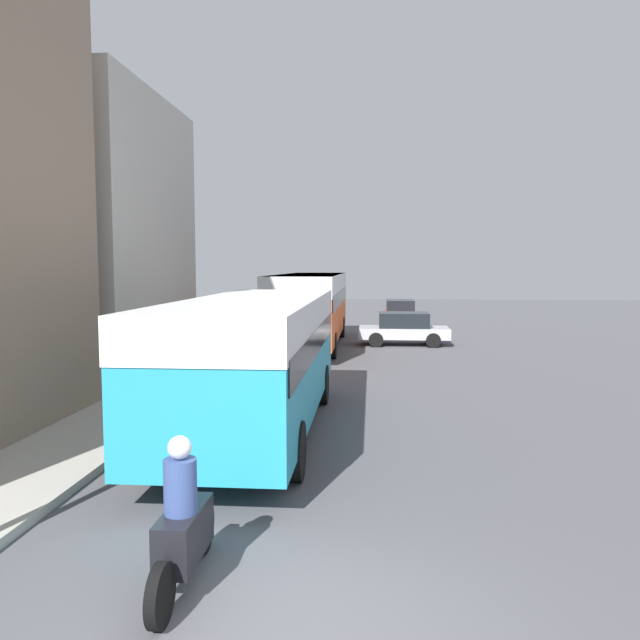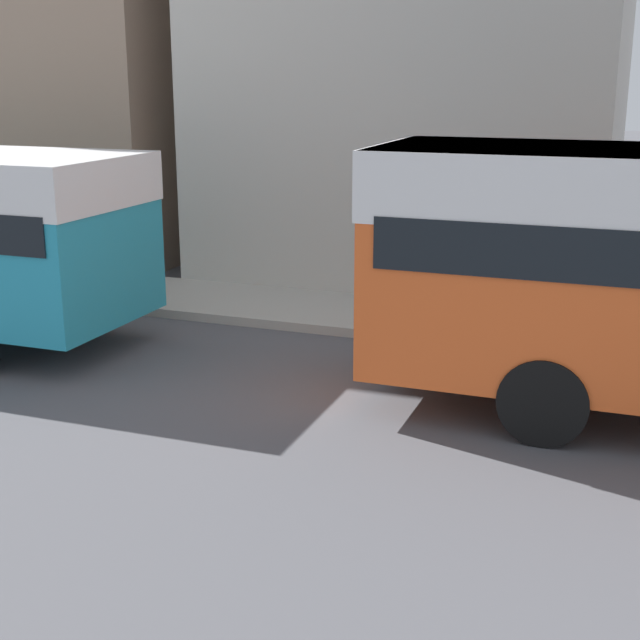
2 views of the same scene
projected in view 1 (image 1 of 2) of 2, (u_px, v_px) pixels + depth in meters
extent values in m
cube|color=beige|center=(80.00, 236.00, 20.45)|extent=(5.52, 7.72, 9.00)
cube|color=teal|center=(256.00, 354.00, 13.13)|extent=(2.57, 9.30, 2.37)
cube|color=white|center=(256.00, 315.00, 13.05)|extent=(2.59, 9.34, 0.71)
cube|color=black|center=(256.00, 340.00, 13.10)|extent=(2.62, 8.93, 0.52)
cylinder|color=black|center=(232.00, 383.00, 16.19)|extent=(0.28, 1.00, 1.00)
cylinder|color=black|center=(322.00, 384.00, 15.99)|extent=(0.28, 1.00, 1.00)
cylinder|color=black|center=(156.00, 448.00, 10.47)|extent=(0.28, 1.00, 1.00)
cylinder|color=black|center=(295.00, 451.00, 10.27)|extent=(0.28, 1.00, 1.00)
cube|color=#EA5B23|center=(311.00, 305.00, 27.22)|extent=(2.58, 11.42, 2.66)
cube|color=white|center=(311.00, 283.00, 27.14)|extent=(2.60, 11.47, 0.80)
cube|color=black|center=(311.00, 297.00, 27.19)|extent=(2.63, 10.96, 0.59)
cylinder|color=black|center=(294.00, 327.00, 30.95)|extent=(0.28, 1.00, 1.00)
cylinder|color=black|center=(342.00, 327.00, 30.76)|extent=(0.28, 1.00, 1.00)
cylinder|color=black|center=(271.00, 345.00, 23.92)|extent=(0.28, 1.00, 1.00)
cylinder|color=black|center=(333.00, 346.00, 23.73)|extent=(0.28, 1.00, 1.00)
cube|color=black|center=(184.00, 534.00, 6.89)|extent=(0.38, 1.10, 0.55)
cylinder|color=black|center=(204.00, 527.00, 7.71)|extent=(0.10, 0.64, 0.64)
cylinder|color=black|center=(160.00, 596.00, 6.12)|extent=(0.12, 0.64, 0.64)
cylinder|color=#33477F|center=(180.00, 486.00, 6.74)|extent=(0.36, 0.36, 0.60)
sphere|color=silver|center=(180.00, 448.00, 6.70)|extent=(0.26, 0.26, 0.26)
cube|color=red|center=(400.00, 317.00, 35.66)|extent=(1.76, 3.98, 0.55)
cube|color=black|center=(400.00, 306.00, 35.61)|extent=(1.55, 2.19, 0.71)
cylinder|color=black|center=(416.00, 324.00, 34.40)|extent=(0.22, 0.64, 0.64)
cylinder|color=black|center=(386.00, 324.00, 34.53)|extent=(0.22, 0.64, 0.64)
cylinder|color=black|center=(413.00, 320.00, 36.84)|extent=(0.22, 0.64, 0.64)
cylinder|color=black|center=(385.00, 320.00, 36.98)|extent=(0.22, 0.64, 0.64)
cube|color=#B7B7BC|center=(404.00, 333.00, 27.77)|extent=(3.97, 1.83, 0.48)
cube|color=black|center=(404.00, 320.00, 27.72)|extent=(2.18, 1.61, 0.65)
cylinder|color=black|center=(376.00, 340.00, 27.05)|extent=(0.64, 0.22, 0.64)
cylinder|color=black|center=(376.00, 335.00, 28.73)|extent=(0.64, 0.22, 0.64)
cylinder|color=black|center=(433.00, 340.00, 26.85)|extent=(0.64, 0.22, 0.64)
cylinder|color=black|center=(430.00, 336.00, 28.53)|extent=(0.64, 0.22, 0.64)
cylinder|color=#232838|center=(243.00, 327.00, 29.87)|extent=(0.34, 0.34, 0.87)
cylinder|color=maroon|center=(243.00, 311.00, 29.80)|extent=(0.42, 0.42, 0.73)
sphere|color=tan|center=(243.00, 301.00, 29.76)|extent=(0.24, 0.24, 0.24)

